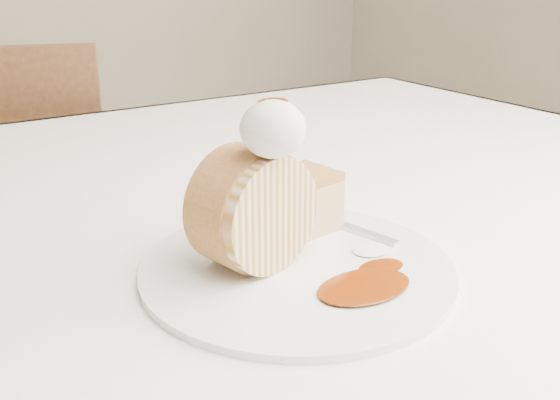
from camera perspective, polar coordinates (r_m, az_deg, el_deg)
table at (r=0.70m, az=-9.41°, el=-6.81°), size 1.40×0.90×0.75m
chair_far at (r=1.36m, az=-23.24°, el=-2.28°), size 0.51×0.51×0.85m
plate at (r=0.50m, az=1.58°, el=-6.22°), size 0.29×0.29×0.01m
roulade_slice at (r=0.49m, az=-2.45°, el=-0.89°), size 0.10×0.07×0.09m
cake_chunk at (r=0.56m, az=2.03°, el=-0.43°), size 0.06×0.06×0.05m
whipped_cream at (r=0.45m, az=-0.66°, el=6.51°), size 0.05×0.05×0.04m
caramel_drizzle at (r=0.45m, az=-0.65°, el=9.63°), size 0.02×0.02×0.01m
caramel_pool at (r=0.47m, az=7.70°, el=-7.82°), size 0.09×0.06×0.00m
fork at (r=0.57m, az=6.17°, el=-2.46°), size 0.06×0.15×0.00m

